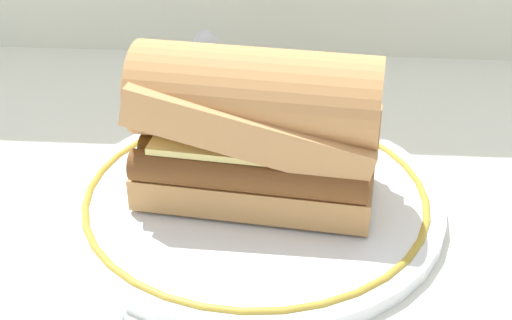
# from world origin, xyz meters

# --- Properties ---
(ground_plane) EXTENTS (1.50, 1.50, 0.00)m
(ground_plane) POSITION_xyz_m (0.00, 0.00, 0.00)
(ground_plane) COLOR silver
(plate) EXTENTS (0.30, 0.30, 0.01)m
(plate) POSITION_xyz_m (-0.01, -0.01, 0.01)
(plate) COLOR white
(plate) RESTS_ON ground_plane
(sausage_sandwich) EXTENTS (0.19, 0.12, 0.12)m
(sausage_sandwich) POSITION_xyz_m (-0.01, -0.01, 0.08)
(sausage_sandwich) COLOR tan
(sausage_sandwich) RESTS_ON plate
(salt_shaker) EXTENTS (0.03, 0.03, 0.07)m
(salt_shaker) POSITION_xyz_m (-0.08, 0.18, 0.04)
(salt_shaker) COLOR white
(salt_shaker) RESTS_ON ground_plane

